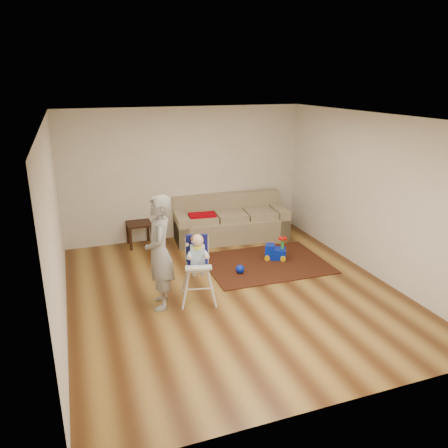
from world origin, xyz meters
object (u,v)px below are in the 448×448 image
object	(u,v)px
toy_ball	(240,269)
adult	(159,253)
high_chair	(198,269)
side_table	(140,234)
ride_on_toy	(275,248)
sofa	(230,218)

from	to	relation	value
toy_ball	adult	bearing A→B (deg)	-157.28
high_chair	adult	size ratio (longest dim) A/B	0.63
side_table	ride_on_toy	bearing A→B (deg)	-34.91
ride_on_toy	sofa	bearing A→B (deg)	130.78
side_table	toy_ball	size ratio (longest dim) A/B	3.16
side_table	toy_ball	bearing A→B (deg)	-54.58
side_table	high_chair	bearing A→B (deg)	-80.17
sofa	adult	xyz separation A→B (m)	(-1.97, -2.38, 0.40)
toy_ball	adult	world-z (taller)	adult
sofa	high_chair	world-z (taller)	high_chair
sofa	side_table	distance (m)	1.90
sofa	high_chair	xyz separation A→B (m)	(-1.42, -2.41, 0.07)
side_table	adult	world-z (taller)	adult
sofa	adult	bearing A→B (deg)	-124.15
adult	sofa	bearing A→B (deg)	150.26
side_table	adult	distance (m)	2.67
sofa	side_table	size ratio (longest dim) A/B	5.01
sofa	adult	distance (m)	3.12
sofa	adult	size ratio (longest dim) A/B	1.42
sofa	adult	world-z (taller)	adult
side_table	adult	size ratio (longest dim) A/B	0.28
sofa	side_table	bearing A→B (deg)	178.92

